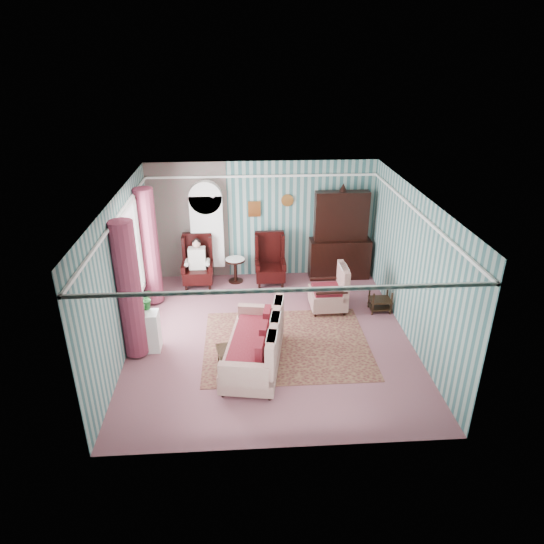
{
  "coord_description": "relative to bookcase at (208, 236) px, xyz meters",
  "views": [
    {
      "loc": [
        -0.51,
        -8.3,
        5.27
      ],
      "look_at": [
        0.07,
        0.6,
        1.15
      ],
      "focal_mm": 32.0,
      "sensor_mm": 36.0,
      "label": 1
    }
  ],
  "objects": [
    {
      "name": "rug",
      "position": [
        1.65,
        -3.14,
        -1.11
      ],
      "size": [
        3.2,
        2.6,
        0.01
      ],
      "primitive_type": "cube",
      "color": "#471718",
      "rests_on": "floor"
    },
    {
      "name": "seated_woman",
      "position": [
        -0.25,
        -0.39,
        -0.53
      ],
      "size": [
        0.44,
        0.4,
        1.18
      ],
      "primitive_type": null,
      "color": "beige",
      "rests_on": "floor"
    },
    {
      "name": "nest_table",
      "position": [
        3.82,
        -1.94,
        -0.85
      ],
      "size": [
        0.45,
        0.38,
        0.54
      ],
      "primitive_type": "cube",
      "color": "black",
      "rests_on": "floor"
    },
    {
      "name": "coffee_table",
      "position": [
        0.79,
        -3.79,
        -0.93
      ],
      "size": [
        1.0,
        0.7,
        0.37
      ],
      "primitive_type": "cube",
      "rotation": [
        0.0,
        0.0,
        0.19
      ],
      "color": "black",
      "rests_on": "floor"
    },
    {
      "name": "plant_stand",
      "position": [
        -1.05,
        -3.14,
        -0.72
      ],
      "size": [
        0.55,
        0.35,
        0.8
      ],
      "primitive_type": "cube",
      "color": "white",
      "rests_on": "floor"
    },
    {
      "name": "sofa",
      "position": [
        0.99,
        -3.78,
        -0.59
      ],
      "size": [
        1.31,
        2.24,
        1.06
      ],
      "primitive_type": "cube",
      "rotation": [
        0.0,
        0.0,
        1.4
      ],
      "color": "#C0AE94",
      "rests_on": "floor"
    },
    {
      "name": "wingback_left",
      "position": [
        -0.25,
        -0.39,
        -0.5
      ],
      "size": [
        0.76,
        0.8,
        1.25
      ],
      "primitive_type": "cube",
      "color": "black",
      "rests_on": "floor"
    },
    {
      "name": "potted_plant_b",
      "position": [
        -0.97,
        -2.99,
        -0.11
      ],
      "size": [
        0.26,
        0.23,
        0.42
      ],
      "primitive_type": "imported",
      "rotation": [
        0.0,
        0.0,
        -0.19
      ],
      "color": "#184D19",
      "rests_on": "plant_stand"
    },
    {
      "name": "wingback_right",
      "position": [
        1.5,
        -0.39,
        -0.5
      ],
      "size": [
        0.76,
        0.8,
        1.25
      ],
      "primitive_type": "cube",
      "color": "black",
      "rests_on": "floor"
    },
    {
      "name": "potted_plant_c",
      "position": [
        -1.1,
        -3.05,
        -0.14
      ],
      "size": [
        0.26,
        0.26,
        0.36
      ],
      "primitive_type": "imported",
      "rotation": [
        0.0,
        0.0,
        -0.34
      ],
      "color": "#1C4B17",
      "rests_on": "plant_stand"
    },
    {
      "name": "dresser_hutch",
      "position": [
        3.25,
        -0.12,
        0.06
      ],
      "size": [
        1.5,
        0.56,
        2.36
      ],
      "primitive_type": "cube",
      "color": "black",
      "rests_on": "floor"
    },
    {
      "name": "round_side_table",
      "position": [
        0.65,
        -0.24,
        -0.82
      ],
      "size": [
        0.5,
        0.5,
        0.6
      ],
      "primitive_type": "cylinder",
      "color": "black",
      "rests_on": "floor"
    },
    {
      "name": "potted_plant_a",
      "position": [
        -1.1,
        -3.18,
        -0.1
      ],
      "size": [
        0.49,
        0.46,
        0.43
      ],
      "primitive_type": "imported",
      "rotation": [
        0.0,
        0.0,
        0.39
      ],
      "color": "#174A17",
      "rests_on": "plant_stand"
    },
    {
      "name": "room_shell",
      "position": [
        0.73,
        -2.66,
        0.89
      ],
      "size": [
        5.53,
        6.02,
        2.91
      ],
      "color": "#386665",
      "rests_on": "ground"
    },
    {
      "name": "floor",
      "position": [
        1.35,
        -2.84,
        -1.12
      ],
      "size": [
        6.0,
        6.0,
        0.0
      ],
      "primitive_type": "plane",
      "color": "#854D55",
      "rests_on": "ground"
    },
    {
      "name": "floral_armchair",
      "position": [
        2.69,
        -1.79,
        -0.65
      ],
      "size": [
        0.81,
        0.87,
        0.94
      ],
      "primitive_type": "cube",
      "rotation": [
        0.0,
        0.0,
        1.59
      ],
      "color": "beige",
      "rests_on": "floor"
    },
    {
      "name": "bookcase",
      "position": [
        0.0,
        0.0,
        0.0
      ],
      "size": [
        0.8,
        0.28,
        2.24
      ],
      "primitive_type": "cube",
      "color": "silver",
      "rests_on": "floor"
    }
  ]
}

